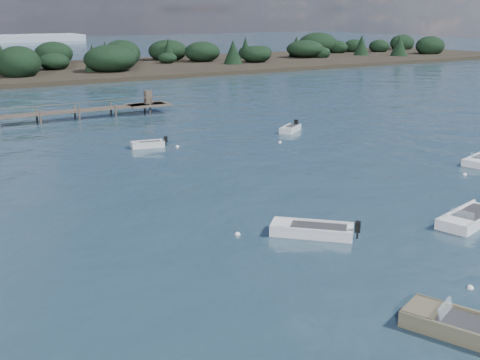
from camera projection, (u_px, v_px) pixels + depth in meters
ground at (86, 103)px, 80.23m from camera, size 400.00×400.00×0.00m
dinghy_near_olive at (473, 333)px, 22.83m from camera, size 3.78×5.69×1.38m
tender_far_grey_b at (290, 130)px, 61.23m from camera, size 3.36×2.79×1.21m
tender_far_white at (148, 145)px, 54.32m from camera, size 3.38×1.73×1.13m
dinghy_mid_white_a at (470, 220)px, 35.15m from camera, size 5.57×3.11×1.28m
dinghy_mid_grey at (312, 232)px, 33.21m from camera, size 4.40×4.35×1.23m
buoy_a at (470, 288)px, 26.86m from camera, size 0.32×0.32×0.32m
buoy_c at (238, 235)px, 33.25m from camera, size 0.32×0.32×0.32m
buoy_d at (465, 175)px, 45.25m from camera, size 0.32×0.32×0.32m
buoy_e at (177, 147)px, 54.51m from camera, size 0.32×0.32×0.32m
buoy_extra_a at (280, 143)px, 56.21m from camera, size 0.32×0.32×0.32m
far_headland at (144, 59)px, 125.06m from camera, size 190.00×40.00×5.80m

